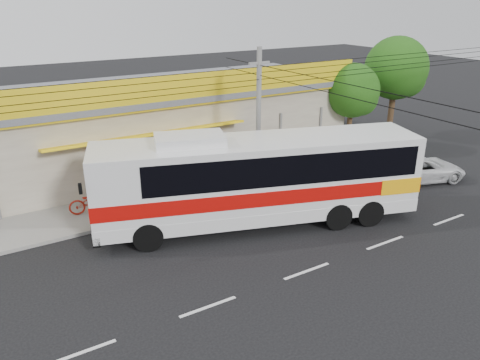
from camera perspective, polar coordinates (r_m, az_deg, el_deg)
The scene contains 10 objects.
ground at distance 19.01m, azimuth 3.38°, elevation -7.56°, with size 120.00×120.00×0.00m, color black.
sidewalk at distance 23.65m, azimuth -4.84°, elevation -1.31°, with size 30.00×3.20×0.15m, color gray.
lane_markings at distance 17.31m, azimuth 8.14°, elevation -10.95°, with size 50.00×0.12×0.01m, color silver, non-canonical shape.
storefront_building at distance 27.77m, azimuth -10.17°, elevation 6.76°, with size 22.60×9.20×5.70m.
coach_bus at distance 19.63m, azimuth 2.85°, elevation 0.63°, with size 13.78×6.91×4.18m.
motorbike_red at distance 21.90m, azimuth -17.52°, elevation -2.46°, with size 0.72×2.08×1.09m, color maroon.
white_car at distance 26.71m, azimuth 21.20°, elevation 1.30°, with size 2.17×4.70×1.31m, color silver.
utility_pole at distance 21.61m, azimuth 2.34°, elevation 12.65°, with size 34.00×14.00×7.15m.
tree_near at distance 29.93m, azimuth 13.73°, elevation 10.35°, with size 3.32×3.32×5.50m.
tree_far at distance 33.41m, azimuth 18.72°, elevation 12.56°, with size 4.13×4.13×6.85m.
Camera 1 is at (-9.53, -13.60, 9.25)m, focal length 35.00 mm.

